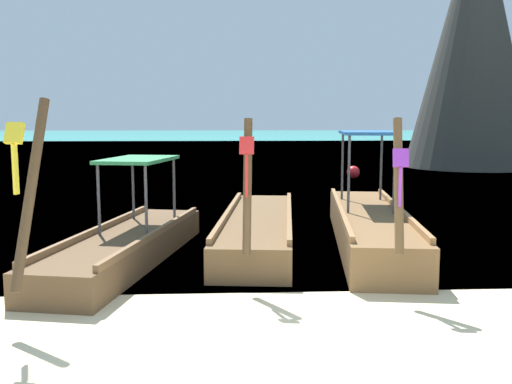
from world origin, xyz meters
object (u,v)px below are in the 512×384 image
Objects in this scene: karst_rock at (473,37)px; longtail_boat_red_ribbon at (258,228)px; mooring_buoy_near at (353,172)px; longtail_boat_violet_ribbon at (369,225)px; longtail_boat_yellow_ribbon at (126,244)px.

longtail_boat_red_ribbon is at bearing -123.66° from karst_rock.
longtail_boat_violet_ribbon is at bearing -101.18° from mooring_buoy_near.
longtail_boat_violet_ribbon reaches higher than longtail_boat_red_ribbon.
longtail_boat_red_ribbon is at bearing -110.79° from mooring_buoy_near.
longtail_boat_red_ribbon is 11.98× the size of mooring_buoy_near.
longtail_boat_red_ribbon is (2.32, 1.41, -0.03)m from longtail_boat_yellow_ribbon.
karst_rock is (11.63, 17.46, 6.18)m from longtail_boat_red_ribbon.
karst_rock is at bearing 53.53° from longtail_boat_yellow_ribbon.
longtail_boat_violet_ribbon reaches higher than mooring_buoy_near.
longtail_boat_yellow_ribbon is 24.26m from karst_rock.
mooring_buoy_near is at bearing 62.85° from longtail_boat_yellow_ribbon.
mooring_buoy_near is (6.88, 13.41, -0.05)m from longtail_boat_yellow_ribbon.
longtail_boat_yellow_ribbon is 11.46× the size of mooring_buoy_near.
karst_rock reaches higher than longtail_boat_red_ribbon.
karst_rock is 10.88m from mooring_buoy_near.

